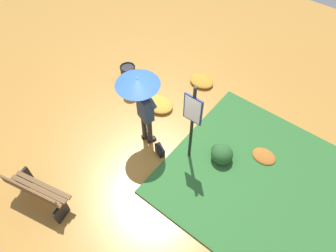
# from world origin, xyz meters

# --- Properties ---
(ground_plane) EXTENTS (18.00, 18.00, 0.00)m
(ground_plane) POSITION_xyz_m (0.00, 0.00, 0.00)
(ground_plane) COLOR #B27A33
(grass_verge) EXTENTS (4.80, 4.00, 0.05)m
(grass_verge) POSITION_xyz_m (-3.05, -0.72, 0.03)
(grass_verge) COLOR #2D662D
(grass_verge) RESTS_ON ground_plane
(person_with_umbrella) EXTENTS (0.96, 0.96, 2.04)m
(person_with_umbrella) POSITION_xyz_m (0.15, 0.00, 1.55)
(person_with_umbrella) COLOR #2D2823
(person_with_umbrella) RESTS_ON ground_plane
(info_sign_post) EXTENTS (0.44, 0.07, 2.30)m
(info_sign_post) POSITION_xyz_m (-1.03, -0.25, 1.44)
(info_sign_post) COLOR black
(info_sign_post) RESTS_ON ground_plane
(handbag) EXTENTS (0.33, 0.26, 0.37)m
(handbag) POSITION_xyz_m (-0.43, 0.11, 0.13)
(handbag) COLOR black
(handbag) RESTS_ON ground_plane
(park_bench) EXTENTS (1.42, 0.68, 0.75)m
(park_bench) POSITION_xyz_m (0.78, 2.66, 0.40)
(park_bench) COLOR black
(park_bench) RESTS_ON ground_plane
(trash_bin) EXTENTS (0.42, 0.42, 0.83)m
(trash_bin) POSITION_xyz_m (1.65, -1.07, 0.42)
(trash_bin) COLOR black
(trash_bin) RESTS_ON ground_plane
(shrub_cluster) EXTENTS (0.57, 0.52, 0.47)m
(shrub_cluster) POSITION_xyz_m (-1.67, -0.66, 0.22)
(shrub_cluster) COLOR #285628
(shrub_cluster) RESTS_ON ground_plane
(leaf_pile_near_person) EXTENTS (0.72, 0.57, 0.16)m
(leaf_pile_near_person) POSITION_xyz_m (0.18, -2.55, 0.08)
(leaf_pile_near_person) COLOR #C68428
(leaf_pile_near_person) RESTS_ON ground_plane
(leaf_pile_by_bench) EXTENTS (0.58, 0.46, 0.13)m
(leaf_pile_by_bench) POSITION_xyz_m (-2.48, -1.33, 0.06)
(leaf_pile_by_bench) COLOR #A86023
(leaf_pile_by_bench) RESTS_ON ground_plane
(leaf_pile_far_path) EXTENTS (0.80, 0.64, 0.18)m
(leaf_pile_far_path) POSITION_xyz_m (0.56, -1.06, 0.09)
(leaf_pile_far_path) COLOR gold
(leaf_pile_far_path) RESTS_ON ground_plane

